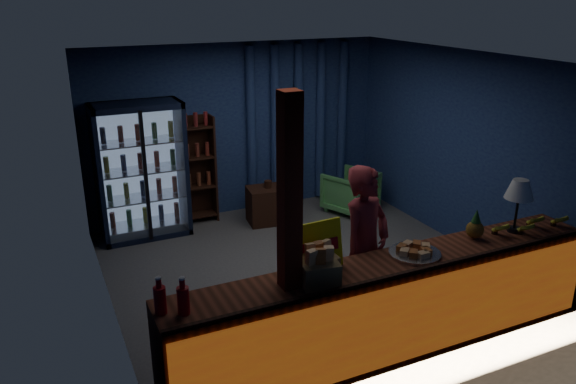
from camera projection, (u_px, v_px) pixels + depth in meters
name	position (u px, v px, depth m)	size (l,w,h in m)	color
ground	(301.00, 267.00, 7.09)	(4.60, 4.60, 0.00)	#515154
room_walls	(302.00, 147.00, 6.56)	(4.60, 4.60, 4.60)	navy
counter	(390.00, 307.00, 5.30)	(4.40, 0.57, 0.99)	brown
support_post	(290.00, 248.00, 4.61)	(0.16, 0.16, 2.60)	maroon
beverage_cooler	(140.00, 171.00, 7.79)	(1.20, 0.62, 1.90)	black
bottle_shelf	(197.00, 170.00, 8.30)	(0.50, 0.28, 1.60)	#361A11
curtain_folds	(298.00, 124.00, 8.87)	(1.74, 0.14, 2.50)	navy
framed_picture	(291.00, 97.00, 8.62)	(0.36, 0.04, 0.28)	gold
shopkeeper	(365.00, 250.00, 5.58)	(0.63, 0.42, 1.73)	maroon
green_chair	(350.00, 191.00, 8.80)	(0.69, 0.71, 0.65)	#56AD59
side_table	(268.00, 205.00, 8.38)	(0.65, 0.51, 0.66)	#361A11
yellow_sign	(315.00, 247.00, 4.94)	(0.56, 0.14, 0.44)	#EDF00C
soda_bottles	(172.00, 299.00, 4.29)	(0.26, 0.18, 0.31)	#AF0B13
snack_box_left	(319.00, 271.00, 4.73)	(0.36, 0.31, 0.34)	#A3894E
snack_box_centre	(318.00, 264.00, 4.85)	(0.31, 0.25, 0.33)	#A3894E
pastry_tray	(415.00, 252.00, 5.28)	(0.49, 0.49, 0.08)	silver
banana_bunches	(528.00, 224.00, 5.79)	(0.94, 0.28, 0.15)	yellow
table_lamp	(520.00, 191.00, 5.64)	(0.29, 0.29, 0.56)	black
pineapple	(475.00, 227.00, 5.59)	(0.18, 0.18, 0.31)	#98651B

